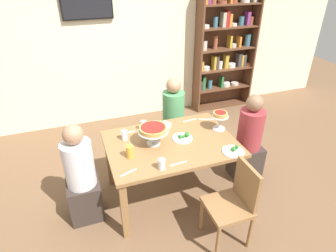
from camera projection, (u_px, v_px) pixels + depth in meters
ground_plane at (171, 192)px, 3.51m from camera, size 12.00×12.00×0.00m
rear_partition at (124, 37)px, 4.60m from camera, size 8.00×0.12×2.80m
dining_table at (171, 149)px, 3.19m from camera, size 1.40×1.00×0.74m
bookshelf at (225, 46)px, 5.08m from camera, size 1.14×0.30×2.21m
television at (87, 4)px, 4.11m from camera, size 0.74×0.05×0.41m
diner_far_right at (173, 123)px, 4.02m from camera, size 0.34×0.34×1.15m
diner_head_east at (248, 143)px, 3.57m from camera, size 0.34×0.34×1.15m
diner_head_west at (82, 180)px, 2.97m from camera, size 0.34×0.34×1.15m
chair_near_right at (234, 201)px, 2.72m from camera, size 0.40×0.40×0.87m
deep_dish_pizza_stand at (153, 130)px, 3.03m from camera, size 0.33×0.33×0.21m
personal_pizza_stand at (220, 117)px, 3.30m from camera, size 0.20×0.20×0.22m
salad_plate_near_diner at (183, 137)px, 3.19m from camera, size 0.23×0.23×0.07m
salad_plate_far_diner at (233, 151)px, 2.97m from camera, size 0.23×0.23×0.07m
salad_plate_spare at (162, 124)px, 3.44m from camera, size 0.21×0.21×0.07m
beer_glass_amber_tall at (130, 152)px, 2.87m from camera, size 0.07×0.07×0.13m
water_glass_clear_near at (162, 164)px, 2.71m from camera, size 0.07×0.07×0.11m
water_glass_clear_far at (144, 125)px, 3.34m from camera, size 0.06×0.06×0.12m
water_glass_clear_spare at (124, 135)px, 3.16m from camera, size 0.07×0.07×0.11m
cutlery_fork_near at (190, 120)px, 3.56m from camera, size 0.18×0.03×0.00m
cutlery_knife_near at (178, 164)px, 2.81m from camera, size 0.18×0.03×0.00m
cutlery_fork_far at (128, 173)px, 2.69m from camera, size 0.17×0.08×0.00m
cutlery_knife_far at (128, 133)px, 3.31m from camera, size 0.18×0.03×0.00m
cutlery_spare_fork at (206, 119)px, 3.59m from camera, size 0.17×0.08×0.00m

